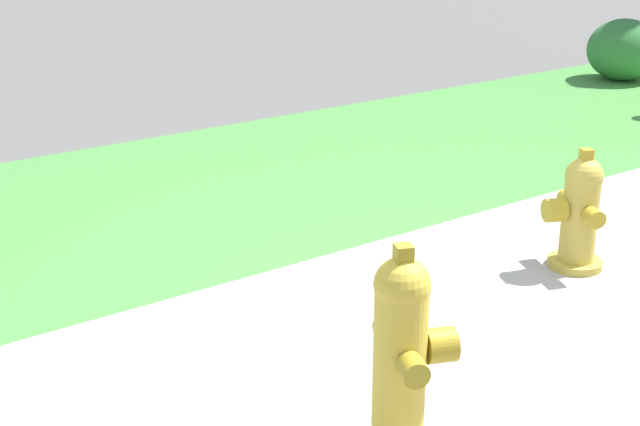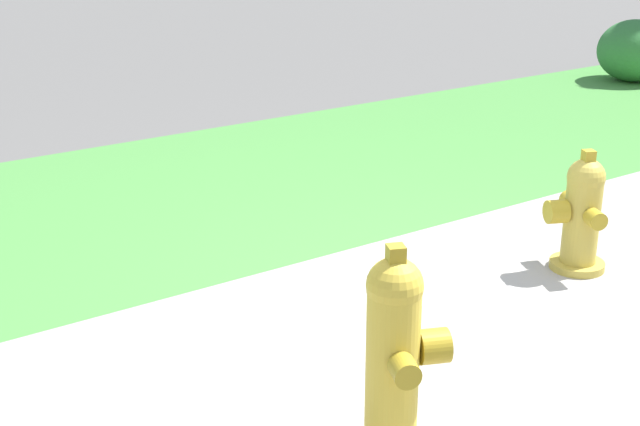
% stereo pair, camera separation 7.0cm
% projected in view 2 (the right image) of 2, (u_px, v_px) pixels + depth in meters
% --- Properties ---
extents(ground_plane, '(120.00, 120.00, 0.00)m').
position_uv_depth(ground_plane, '(487.00, 334.00, 3.95)').
color(ground_plane, '#5B5956').
extents(sidewalk_pavement, '(18.00, 2.22, 0.01)m').
position_uv_depth(sidewalk_pavement, '(487.00, 333.00, 3.95)').
color(sidewalk_pavement, '#9E9993').
rests_on(sidewalk_pavement, ground).
extents(grass_verge, '(18.00, 2.71, 0.01)m').
position_uv_depth(grass_verge, '(222.00, 186.00, 5.86)').
color(grass_verge, '#47893D').
rests_on(grass_verge, ground).
extents(fire_hydrant_far_end, '(0.34, 0.37, 0.64)m').
position_uv_depth(fire_hydrant_far_end, '(581.00, 215.00, 4.50)').
color(fire_hydrant_far_end, gold).
rests_on(fire_hydrant_far_end, ground).
extents(fire_hydrant_across_street, '(0.34, 0.37, 0.81)m').
position_uv_depth(fire_hydrant_across_street, '(394.00, 361.00, 2.95)').
color(fire_hydrant_across_street, gold).
rests_on(fire_hydrant_across_street, ground).
extents(shrub_bush_near_lamp, '(0.72, 0.72, 0.61)m').
position_uv_depth(shrub_bush_near_lamp, '(634.00, 51.00, 8.90)').
color(shrub_bush_near_lamp, '#337538').
rests_on(shrub_bush_near_lamp, ground).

